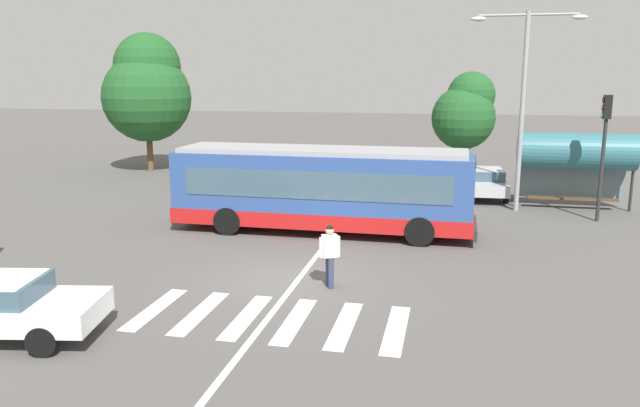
{
  "coord_description": "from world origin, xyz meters",
  "views": [
    {
      "loc": [
        4.27,
        -15.9,
        5.57
      ],
      "look_at": [
        -0.13,
        4.3,
        1.3
      ],
      "focal_mm": 34.6,
      "sensor_mm": 36.0,
      "label": 1
    }
  ],
  "objects": [
    {
      "name": "parked_car_white",
      "position": [
        2.91,
        13.57,
        0.77
      ],
      "size": [
        2.18,
        4.63,
        1.35
      ],
      "color": "black",
      "rests_on": "ground_plane"
    },
    {
      "name": "parked_car_silver",
      "position": [
        5.76,
        13.59,
        0.77
      ],
      "size": [
        2.01,
        4.57,
        1.35
      ],
      "color": "black",
      "rests_on": "ground_plane"
    },
    {
      "name": "parked_car_black",
      "position": [
        0.17,
        13.57,
        0.77
      ],
      "size": [
        2.11,
        4.61,
        1.35
      ],
      "color": "black",
      "rests_on": "ground_plane"
    },
    {
      "name": "crosswalk_painted_stripes",
      "position": [
        0.24,
        -2.87,
        0.0
      ],
      "size": [
        6.33,
        2.81,
        0.01
      ],
      "color": "silver",
      "rests_on": "ground_plane"
    },
    {
      "name": "parked_car_charcoal",
      "position": [
        -2.45,
        12.92,
        0.77
      ],
      "size": [
        2.22,
        4.65,
        1.35
      ],
      "color": "black",
      "rests_on": "ground_plane"
    },
    {
      "name": "twin_arm_street_lamp",
      "position": [
        6.95,
        10.8,
        5.07
      ],
      "size": [
        4.46,
        0.32,
        8.13
      ],
      "color": "#939399",
      "rests_on": "ground_plane"
    },
    {
      "name": "traffic_light_far_corner",
      "position": [
        9.89,
        9.44,
        3.27
      ],
      "size": [
        0.33,
        0.32,
        4.89
      ],
      "color": "#28282B",
      "rests_on": "ground_plane"
    },
    {
      "name": "lane_center_line",
      "position": [
        0.17,
        2.0,
        0.0
      ],
      "size": [
        0.16,
        24.0,
        0.01
      ],
      "primitive_type": "cube",
      "color": "silver",
      "rests_on": "ground_plane"
    },
    {
      "name": "parked_car_teal",
      "position": [
        -5.23,
        13.22,
        0.77
      ],
      "size": [
        2.01,
        4.57,
        1.35
      ],
      "color": "black",
      "rests_on": "ground_plane"
    },
    {
      "name": "background_tree_right",
      "position": [
        4.8,
        17.48,
        3.77
      ],
      "size": [
        3.3,
        3.3,
        5.84
      ],
      "color": "brown",
      "rests_on": "ground_plane"
    },
    {
      "name": "parked_car_champagne",
      "position": [
        -7.95,
        13.68,
        0.77
      ],
      "size": [
        2.16,
        4.63,
        1.35
      ],
      "color": "black",
      "rests_on": "ground_plane"
    },
    {
      "name": "bus_stop_shelter",
      "position": [
        9.31,
        11.64,
        2.42
      ],
      "size": [
        4.7,
        1.54,
        3.25
      ],
      "color": "#28282B",
      "rests_on": "ground_plane"
    },
    {
      "name": "background_tree_left",
      "position": [
        -13.5,
        17.88,
        4.87
      ],
      "size": [
        5.17,
        5.17,
        8.09
      ],
      "color": "brown",
      "rests_on": "ground_plane"
    },
    {
      "name": "city_transit_bus",
      "position": [
        -0.31,
        5.5,
        1.59
      ],
      "size": [
        10.87,
        2.71,
        3.06
      ],
      "color": "black",
      "rests_on": "ground_plane"
    },
    {
      "name": "ground_plane",
      "position": [
        0.0,
        0.0,
        0.0
      ],
      "size": [
        160.0,
        160.0,
        0.0
      ],
      "primitive_type": "plane",
      "color": "#514F4C"
    },
    {
      "name": "pedestrian_crossing_street",
      "position": [
        1.16,
        -0.39,
        0.97
      ],
      "size": [
        0.52,
        0.42,
        1.72
      ],
      "color": "#333856",
      "rests_on": "ground_plane"
    }
  ]
}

